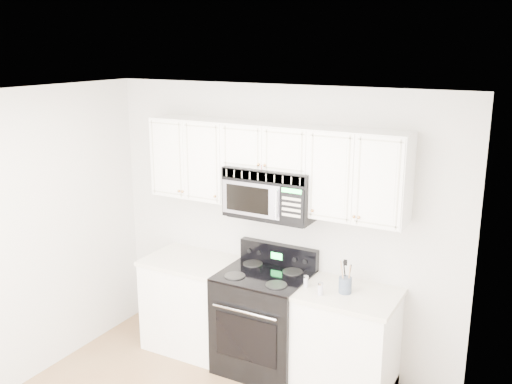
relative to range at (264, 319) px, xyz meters
The scene contains 9 objects.
room 1.64m from the range, 90.82° to the right, with size 3.51×3.51×2.61m.
base_cabinet_left 0.82m from the range, behind, with size 0.86×0.65×0.92m.
base_cabinet_right 0.78m from the range, ahead, with size 0.86×0.65×0.92m.
range is the anchor object (origin of this frame).
upper_cabinets 1.46m from the range, 97.00° to the left, with size 2.44×0.37×0.75m.
microwave 1.20m from the range, 84.45° to the left, with size 0.81×0.45×0.45m.
utensil_crock 0.92m from the range, ahead, with size 0.11×0.11×0.30m.
shaker_salt 0.65m from the range, ahead, with size 0.04×0.04×0.10m.
shaker_pepper 0.79m from the range, 13.19° to the right, with size 0.05×0.05×0.11m.
Camera 1 is at (2.24, -2.81, 2.94)m, focal length 40.00 mm.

